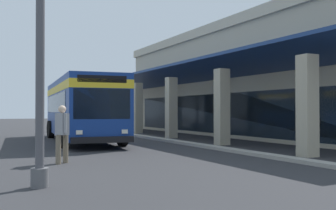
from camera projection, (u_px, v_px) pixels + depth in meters
ground at (217, 135)px, 26.70m from camera, size 120.00×120.00×0.00m
curb_strip at (150, 138)px, 22.86m from camera, size 31.80×0.50×0.12m
plaza_building at (282, 82)px, 27.08m from camera, size 26.80×14.18×6.97m
transit_bus at (81, 105)px, 21.03m from camera, size 11.39×3.54×3.34m
pedestrian at (62, 131)px, 12.12m from camera, size 0.70×0.42×1.74m
potted_palm at (130, 121)px, 29.86m from camera, size 1.68×1.67×2.97m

